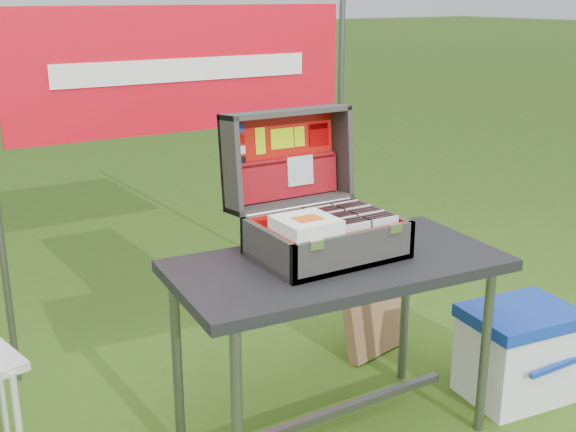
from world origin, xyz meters
TOP-DOWN VIEW (x-y plane):
  - table at (0.08, 0.01)m, footprint 1.21×0.67m
  - table_top at (0.08, 0.01)m, footprint 1.21×0.67m
  - table_leg_fr at (0.60, -0.22)m, footprint 0.04×0.04m
  - table_leg_bl at (-0.44, 0.24)m, footprint 0.04×0.04m
  - table_leg_br at (0.60, 0.24)m, footprint 0.04×0.04m
  - table_brace at (0.08, 0.01)m, footprint 1.02×0.03m
  - suitcase at (0.07, 0.13)m, footprint 0.50×0.52m
  - suitcase_base_bottom at (0.07, 0.07)m, footprint 0.50×0.36m
  - suitcase_base_wall_front at (0.07, -0.10)m, footprint 0.50×0.02m
  - suitcase_base_wall_back at (0.07, 0.24)m, footprint 0.50×0.02m
  - suitcase_base_wall_left at (-0.17, 0.07)m, footprint 0.02×0.36m
  - suitcase_base_wall_right at (0.31, 0.07)m, footprint 0.02×0.36m
  - suitcase_liner_floor at (0.07, 0.07)m, footprint 0.46×0.32m
  - suitcase_latch_left at (-0.09, -0.11)m, footprint 0.05×0.01m
  - suitcase_latch_right at (0.23, -0.11)m, footprint 0.05×0.01m
  - suitcase_hinge at (0.07, 0.25)m, footprint 0.45×0.02m
  - suitcase_lid_back at (0.07, 0.39)m, footprint 0.50×0.05m
  - suitcase_lid_rim_far at (0.07, 0.35)m, footprint 0.50×0.14m
  - suitcase_lid_rim_near at (0.07, 0.32)m, footprint 0.50×0.14m
  - suitcase_lid_rim_left at (-0.17, 0.33)m, footprint 0.02×0.17m
  - suitcase_lid_rim_right at (0.31, 0.33)m, footprint 0.02×0.17m
  - suitcase_lid_liner at (0.07, 0.38)m, footprint 0.46×0.03m
  - suitcase_liner_wall_front at (0.07, -0.09)m, footprint 0.46×0.01m
  - suitcase_liner_wall_back at (0.07, 0.23)m, footprint 0.46×0.01m
  - suitcase_liner_wall_left at (-0.16, 0.07)m, footprint 0.01×0.32m
  - suitcase_liner_wall_right at (0.30, 0.07)m, footprint 0.01×0.32m
  - suitcase_lid_pocket at (0.07, 0.35)m, footprint 0.44×0.04m
  - suitcase_pocket_edge at (0.07, 0.35)m, footprint 0.43×0.02m
  - suitcase_pocket_cd at (0.13, 0.33)m, footprint 0.11×0.02m
  - lid_sticker_cc_a at (-0.11, 0.38)m, footprint 0.05×0.01m
  - lid_sticker_cc_b at (-0.11, 0.38)m, footprint 0.05×0.01m
  - lid_sticker_cc_c at (-0.11, 0.37)m, footprint 0.05×0.01m
  - lid_sticker_cc_d at (-0.11, 0.37)m, footprint 0.05×0.01m
  - lid_card_neon_tall at (-0.02, 0.38)m, footprint 0.04×0.01m
  - lid_card_neon_main at (0.07, 0.38)m, footprint 0.10×0.01m
  - lid_card_neon_small at (0.15, 0.38)m, footprint 0.04×0.01m
  - lid_sticker_band at (0.24, 0.38)m, footprint 0.09×0.01m
  - lid_sticker_band_bar at (0.24, 0.38)m, footprint 0.08×0.00m
  - cd_left_0 at (0.10, -0.06)m, footprint 0.11×0.01m
  - cd_left_1 at (0.10, -0.04)m, footprint 0.11×0.01m
  - cd_left_2 at (0.10, -0.02)m, footprint 0.11×0.01m
  - cd_left_3 at (0.10, -0.01)m, footprint 0.11×0.01m
  - cd_left_4 at (0.10, 0.01)m, footprint 0.11×0.01m
  - cd_left_5 at (0.10, 0.03)m, footprint 0.11×0.01m
  - cd_left_6 at (0.10, 0.05)m, footprint 0.11×0.01m
  - cd_left_7 at (0.10, 0.07)m, footprint 0.11×0.01m
  - cd_left_8 at (0.10, 0.09)m, footprint 0.11×0.01m
  - cd_left_9 at (0.10, 0.11)m, footprint 0.11×0.01m
  - cd_left_10 at (0.10, 0.13)m, footprint 0.11×0.01m
  - cd_left_11 at (0.10, 0.15)m, footprint 0.11×0.01m
  - cd_left_12 at (0.10, 0.17)m, footprint 0.11×0.01m
  - cd_left_13 at (0.10, 0.19)m, footprint 0.11×0.01m
  - cd_right_0 at (0.22, -0.06)m, footprint 0.11×0.01m
  - cd_right_1 at (0.22, -0.04)m, footprint 0.11×0.01m
  - cd_right_2 at (0.22, -0.02)m, footprint 0.11×0.01m
  - cd_right_3 at (0.22, -0.01)m, footprint 0.11×0.01m
  - cd_right_4 at (0.22, 0.01)m, footprint 0.11×0.01m
  - cd_right_5 at (0.22, 0.03)m, footprint 0.11×0.01m
  - cd_right_6 at (0.22, 0.05)m, footprint 0.11×0.01m
  - cd_right_7 at (0.22, 0.07)m, footprint 0.11×0.01m
  - cd_right_8 at (0.22, 0.09)m, footprint 0.11×0.01m
  - cd_right_9 at (0.22, 0.11)m, footprint 0.11×0.01m
  - cd_right_10 at (0.22, 0.13)m, footprint 0.11×0.01m
  - cd_right_11 at (0.22, 0.15)m, footprint 0.11×0.01m
  - cd_right_12 at (0.22, 0.17)m, footprint 0.11×0.01m
  - cd_right_13 at (0.22, 0.19)m, footprint 0.11×0.01m
  - songbook_0 at (-0.06, 0.00)m, footprint 0.19×0.19m
  - songbook_1 at (-0.06, 0.00)m, footprint 0.19×0.19m
  - songbook_2 at (-0.06, 0.00)m, footprint 0.19×0.19m
  - songbook_3 at (-0.06, 0.00)m, footprint 0.19×0.19m
  - songbook_4 at (-0.06, 0.00)m, footprint 0.19×0.19m
  - songbook_5 at (-0.06, 0.00)m, footprint 0.19×0.19m
  - songbook_6 at (-0.06, 0.00)m, footprint 0.19×0.19m
  - songbook_7 at (-0.06, 0.00)m, footprint 0.19×0.19m
  - songbook_8 at (-0.06, 0.00)m, footprint 0.19×0.19m
  - songbook_graphic at (-0.06, -0.01)m, footprint 0.09×0.07m
  - cooler at (0.92, -0.11)m, footprint 0.48×0.39m
  - cooler_body at (0.92, -0.11)m, footprint 0.46×0.36m
  - cooler_lid at (0.92, -0.11)m, footprint 0.48×0.39m
  - cooler_handle at (0.92, -0.29)m, footprint 0.26×0.02m
  - chair_leg_fr at (-0.98, 0.36)m, footprint 0.02×0.02m
  - chair_leg_br at (-0.98, 0.68)m, footprint 0.02×0.02m
  - cardboard_box at (0.65, 0.51)m, footprint 0.38×0.21m
  - banner_post_right at (0.85, 1.10)m, footprint 0.03×0.03m
  - banner at (0.00, 1.09)m, footprint 1.60×0.02m
  - banner_text at (0.00, 1.08)m, footprint 1.20×0.00m

SIDE VIEW (x-z plane):
  - table_brace at x=0.08m, z-range 0.10..0.14m
  - cooler_body at x=0.92m, z-range 0.00..0.34m
  - cardboard_box at x=0.65m, z-range 0.00..0.38m
  - cooler at x=0.92m, z-range 0.00..0.39m
  - cooler_handle at x=0.92m, z-range 0.20..0.22m
  - chair_leg_fr at x=-0.98m, z-range 0.00..0.43m
  - chair_leg_br at x=-0.98m, z-range 0.00..0.43m
  - table_leg_fr at x=0.60m, z-range 0.00..0.69m
  - table_leg_bl at x=-0.44m, z-range 0.00..0.69m
  - table_leg_br at x=0.60m, z-range 0.00..0.69m
  - table at x=0.08m, z-range 0.00..0.73m
  - cooler_lid at x=0.92m, z-range 0.34..0.39m
  - table_top at x=0.08m, z-range 0.69..0.73m
  - suitcase_base_bottom at x=0.07m, z-range 0.73..0.75m
  - suitcase_liner_floor at x=0.07m, z-range 0.75..0.75m
  - suitcase_base_wall_front at x=0.07m, z-range 0.73..0.86m
  - suitcase_base_wall_back at x=0.07m, z-range 0.73..0.86m
  - suitcase_base_wall_left at x=-0.17m, z-range 0.73..0.86m
  - suitcase_base_wall_right at x=0.31m, z-range 0.73..0.86m
  - suitcase_liner_wall_front at x=0.07m, z-range 0.75..0.86m
  - suitcase_liner_wall_back at x=0.07m, z-range 0.75..0.86m
  - suitcase_liner_wall_left at x=-0.16m, z-range 0.75..0.86m
  - suitcase_liner_wall_right at x=0.30m, z-range 0.75..0.86m
  - cd_left_0 at x=0.10m, z-range 0.75..0.88m
  - cd_left_1 at x=0.10m, z-range 0.75..0.88m
  - cd_left_2 at x=0.10m, z-range 0.75..0.88m
  - cd_left_3 at x=0.10m, z-range 0.75..0.88m
  - cd_left_4 at x=0.10m, z-range 0.75..0.88m
  - cd_left_5 at x=0.10m, z-range 0.75..0.88m
  - cd_left_6 at x=0.10m, z-range 0.75..0.88m
  - cd_left_7 at x=0.10m, z-range 0.75..0.88m
  - cd_left_8 at x=0.10m, z-range 0.75..0.88m
  - cd_left_9 at x=0.10m, z-range 0.75..0.88m
  - cd_left_10 at x=0.10m, z-range 0.75..0.88m
  - cd_left_11 at x=0.10m, z-range 0.75..0.88m
  - cd_left_12 at x=0.10m, z-range 0.75..0.88m
  - cd_left_13 at x=0.10m, z-range 0.75..0.88m
  - cd_right_0 at x=0.22m, z-range 0.75..0.88m
  - cd_right_1 at x=0.22m, z-range 0.75..0.88m
  - cd_right_2 at x=0.22m, z-range 0.75..0.88m
  - cd_right_3 at x=0.22m, z-range 0.75..0.88m
  - cd_right_4 at x=0.22m, z-range 0.75..0.88m
  - cd_right_5 at x=0.22m, z-range 0.75..0.88m
  - cd_right_6 at x=0.22m, z-range 0.75..0.88m
  - cd_right_7 at x=0.22m, z-range 0.75..0.88m
  - cd_right_8 at x=0.22m, z-range 0.75..0.88m
  - cd_right_9 at x=0.22m, z-range 0.75..0.88m
  - cd_right_10 at x=0.22m, z-range 0.75..0.88m
  - cd_right_11 at x=0.22m, z-range 0.75..0.88m
  - cd_right_12 at x=0.22m, z-range 0.75..0.88m
  - cd_right_13 at x=0.22m, z-range 0.75..0.88m
  - banner_post_right at x=0.85m, z-range 0.00..1.70m
  - suitcase_latch_left at x=-0.09m, z-range 0.84..0.87m
  - suitcase_latch_right at x=0.23m, z-range 0.84..0.87m
  - suitcase_hinge at x=0.07m, z-range 0.86..0.87m
  - songbook_0 at x=-0.06m, z-range 0.86..0.87m
  - suitcase_lid_rim_near at x=0.07m, z-range 0.85..0.88m
  - songbook_1 at x=-0.06m, z-range 0.87..0.87m
  - songbook_2 at x=-0.06m, z-range 0.87..0.88m
  - songbook_3 at x=-0.06m, z-range 0.88..0.88m
  - songbook_4 at x=-0.06m, z-range 0.88..0.89m
  - songbook_5 at x=-0.06m, z-range 0.89..0.89m
  - songbook_6 at x=-0.06m, z-range 0.89..0.90m
  - songbook_7 at x=-0.06m, z-range 0.90..0.90m
  - songbook_8 at x=-0.06m, z-range 0.90..0.91m
  - songbook_graphic at x=-0.06m, z-range 0.91..0.91m
  - suitcase_lid_pocket at x=0.07m, z-range 0.88..1.02m
  - suitcase at x=0.07m, z-range 0.73..1.21m
  - suitcase_pocket_cd at x=0.13m, z-range 0.92..1.04m
  - suitcase_pocket_edge at x=0.07m, z-range 1.01..1.03m
  - suitcase_lid_back at x=0.07m, z-range 0.85..1.21m
  - suitcase_lid_liner at x=0.07m, z-range 0.87..1.19m
  - suitcase_lid_rim_left at x=-0.17m, z-range 0.85..1.22m
  - suitcase_lid_rim_right at x=0.31m, z-range 0.85..1.22m
  - lid_sticker_cc_d at x=-0.11m, z-range 1.02..1.05m
  - lid_sticker_cc_c at x=-0.11m, z-range 1.06..1.09m
  - lid_card_neon_tall at x=-0.02m, z-range 1.05..1.15m
  - lid_card_neon_main at x=0.07m, z-range 1.06..1.14m
  - lid_card_neon_small at x=0.15m, z-range 1.06..1.14m
  - lid_sticker_band at x=0.24m, z-range 1.06..1.15m
  - lid_sticker_cc_b at x=-0.11m, z-range 1.10..1.13m
  - lid_sticker_band_bar at x=0.24m, z-range 1.12..1.14m
  - lid_sticker_cc_a at x=-0.11m, z-range 1.14..1.17m
  - suitcase_lid_rim_far at x=0.07m, z-range 1.19..1.22m
  - banner at x=0.00m, z-range 1.02..1.58m
  - banner_text at x=0.00m, z-range 1.25..1.35m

